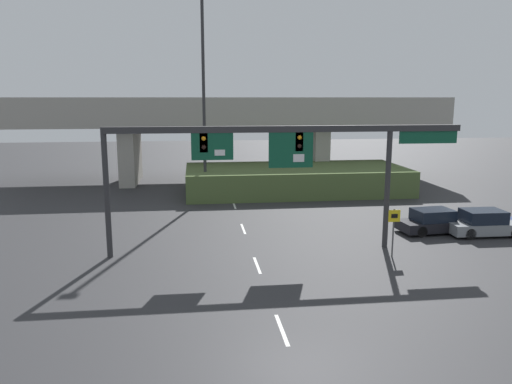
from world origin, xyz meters
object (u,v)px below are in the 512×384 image
object	(u,v)px
parked_sedan_near_right	(434,222)
speed_limit_sign	(394,226)
parked_sedan_mid_right	(484,224)
signal_gantry	(277,150)
highway_light_pole_near	(203,76)

from	to	relation	value
parked_sedan_near_right	speed_limit_sign	bearing A→B (deg)	-141.20
speed_limit_sign	parked_sedan_mid_right	distance (m)	7.66
speed_limit_sign	parked_sedan_near_right	xyz separation A→B (m)	(4.27, 4.18, -0.96)
signal_gantry	highway_light_pole_near	world-z (taller)	highway_light_pole_near
speed_limit_sign	highway_light_pole_near	world-z (taller)	highway_light_pole_near
highway_light_pole_near	parked_sedan_mid_right	world-z (taller)	highway_light_pole_near
parked_sedan_near_right	parked_sedan_mid_right	bearing A→B (deg)	-25.40
parked_sedan_near_right	signal_gantry	bearing A→B (deg)	-171.50
speed_limit_sign	parked_sedan_near_right	size ratio (longest dim) A/B	0.56
parked_sedan_mid_right	parked_sedan_near_right	bearing A→B (deg)	161.54
signal_gantry	parked_sedan_mid_right	world-z (taller)	signal_gantry
highway_light_pole_near	speed_limit_sign	bearing A→B (deg)	-61.05
signal_gantry	parked_sedan_near_right	bearing A→B (deg)	14.09
highway_light_pole_near	signal_gantry	bearing A→B (deg)	-76.99
highway_light_pole_near	parked_sedan_mid_right	size ratio (longest dim) A/B	4.15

